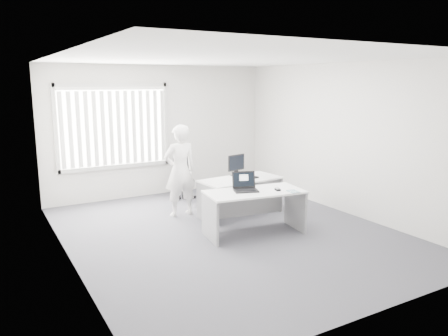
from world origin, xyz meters
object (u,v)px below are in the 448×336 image
desk_far (240,189)px  person (180,171)px  desk_near (254,203)px  office_chair (183,185)px  laptop (246,182)px  monitor (236,165)px

desk_far → person: bearing=146.6°
person → desk_near: bearing=112.1°
desk_far → office_chair: (-0.44, 1.59, -0.21)m
desk_near → person: bearing=120.2°
laptop → monitor: monitor is taller
desk_near → office_chair: bearing=99.6°
person → laptop: size_ratio=4.46×
monitor → office_chair: bearing=98.2°
office_chair → person: person is taller
desk_near → desk_far: size_ratio=1.06×
person → monitor: (1.05, -0.25, 0.04)m
laptop → monitor: (0.56, 1.21, 0.03)m
desk_near → monitor: (0.43, 1.27, 0.37)m
desk_near → desk_far: bearing=78.3°
desk_far → monitor: bearing=70.1°
person → monitor: bearing=166.3°
office_chair → person: 1.33m
office_chair → monitor: (0.51, -1.32, 0.60)m
office_chair → person: (-0.54, -1.07, 0.56)m
desk_near → laptop: laptop is taller
desk_near → desk_far: (0.36, 1.00, -0.02)m
laptop → monitor: size_ratio=0.94×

